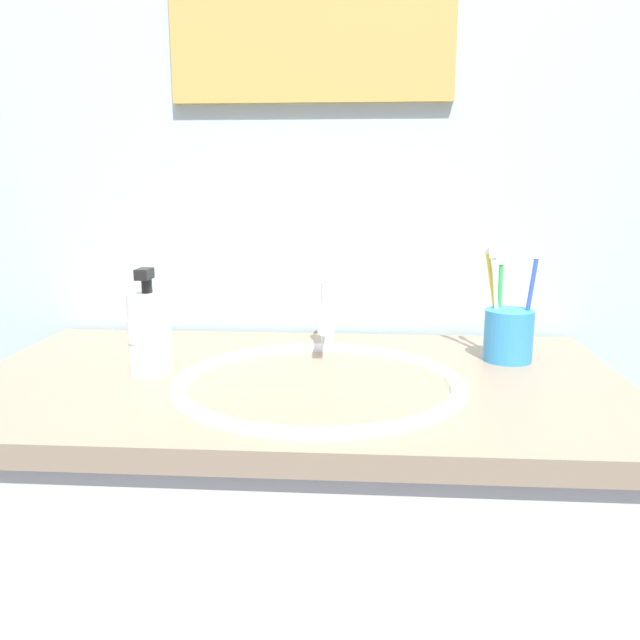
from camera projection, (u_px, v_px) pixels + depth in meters
tiled_wall_back at (313, 136)px, 1.24m from camera, size 2.19×0.04×2.40m
vanity_counter at (298, 613)px, 1.08m from camera, size 0.99×0.58×0.82m
sink_basin at (319, 415)px, 0.96m from camera, size 0.43×0.43×0.13m
faucet at (327, 314)px, 1.14m from camera, size 0.02×0.15×0.13m
toothbrush_cup at (508, 335)px, 1.07m from camera, size 0.08×0.08×0.09m
toothbrush_blue at (530, 294)px, 1.06m from camera, size 0.03×0.01×0.19m
toothbrush_white at (496, 293)px, 1.08m from camera, size 0.03×0.03×0.19m
toothbrush_yellow at (493, 290)px, 1.09m from camera, size 0.04×0.04×0.19m
toothbrush_green at (500, 295)px, 1.09m from camera, size 0.01×0.03×0.17m
soap_dispenser at (150, 331)px, 1.00m from camera, size 0.07×0.07×0.16m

